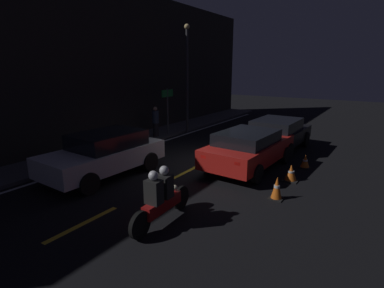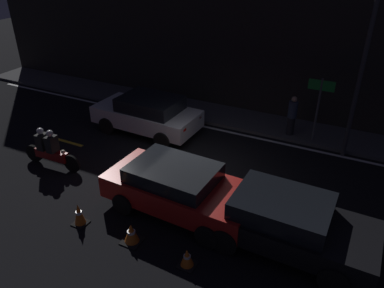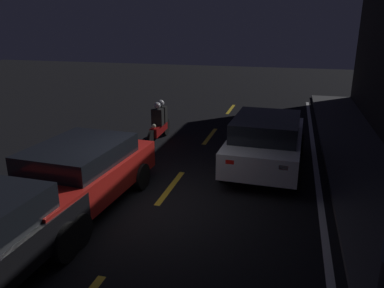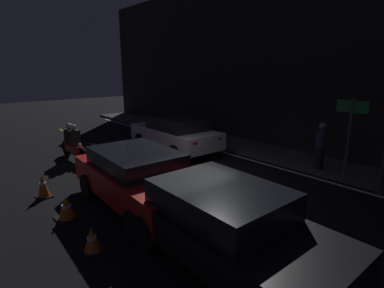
# 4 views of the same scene
# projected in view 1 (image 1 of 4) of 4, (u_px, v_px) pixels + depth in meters

# --- Properties ---
(ground_plane) EXTENTS (56.00, 56.00, 0.00)m
(ground_plane) POSITION_uv_depth(u_px,v_px,m) (204.00, 163.00, 11.51)
(ground_plane) COLOR black
(raised_curb) EXTENTS (28.00, 1.94, 0.12)m
(raised_curb) POSITION_uv_depth(u_px,v_px,m) (117.00, 145.00, 14.00)
(raised_curb) COLOR #424244
(raised_curb) RESTS_ON ground
(building_front) EXTENTS (28.00, 0.30, 7.37)m
(building_front) POSITION_uv_depth(u_px,v_px,m) (95.00, 65.00, 13.69)
(building_front) COLOR black
(building_front) RESTS_ON ground
(lane_dash_b) EXTENTS (2.00, 0.14, 0.01)m
(lane_dash_b) POSITION_uv_depth(u_px,v_px,m) (83.00, 224.00, 7.05)
(lane_dash_b) COLOR gold
(lane_dash_b) RESTS_ON ground
(lane_dash_c) EXTENTS (2.00, 0.14, 0.01)m
(lane_dash_c) POSITION_uv_depth(u_px,v_px,m) (189.00, 170.00, 10.70)
(lane_dash_c) COLOR gold
(lane_dash_c) RESTS_ON ground
(lane_dash_d) EXTENTS (2.00, 0.14, 0.01)m
(lane_dash_d) POSITION_uv_depth(u_px,v_px,m) (241.00, 144.00, 14.34)
(lane_dash_d) COLOR gold
(lane_dash_d) RESTS_ON ground
(lane_dash_e) EXTENTS (2.00, 0.14, 0.01)m
(lane_dash_e) POSITION_uv_depth(u_px,v_px,m) (272.00, 129.00, 17.99)
(lane_dash_e) COLOR gold
(lane_dash_e) RESTS_ON ground
(lane_solid_kerb) EXTENTS (25.20, 0.14, 0.01)m
(lane_solid_kerb) POSITION_uv_depth(u_px,v_px,m) (137.00, 150.00, 13.36)
(lane_solid_kerb) COLOR silver
(lane_solid_kerb) RESTS_ON ground
(sedan_white) EXTENTS (4.18, 2.09, 1.47)m
(sedan_white) POSITION_uv_depth(u_px,v_px,m) (105.00, 153.00, 10.04)
(sedan_white) COLOR silver
(sedan_white) RESTS_ON ground
(taxi_red) EXTENTS (4.28, 2.16, 1.38)m
(taxi_red) POSITION_uv_depth(u_px,v_px,m) (249.00, 148.00, 10.82)
(taxi_red) COLOR red
(taxi_red) RESTS_ON ground
(van_black) EXTENTS (4.14, 2.08, 1.40)m
(van_black) POSITION_uv_depth(u_px,v_px,m) (277.00, 133.00, 13.19)
(van_black) COLOR black
(van_black) RESTS_ON ground
(motorcycle) EXTENTS (2.24, 0.39, 1.38)m
(motorcycle) POSITION_uv_depth(u_px,v_px,m) (161.00, 198.00, 6.92)
(motorcycle) COLOR black
(motorcycle) RESTS_ON ground
(traffic_cone_near) EXTENTS (0.39, 0.39, 0.65)m
(traffic_cone_near) POSITION_uv_depth(u_px,v_px,m) (277.00, 188.00, 8.32)
(traffic_cone_near) COLOR black
(traffic_cone_near) RESTS_ON ground
(traffic_cone_mid) EXTENTS (0.49, 0.49, 0.54)m
(traffic_cone_mid) POSITION_uv_depth(u_px,v_px,m) (291.00, 173.00, 9.68)
(traffic_cone_mid) COLOR black
(traffic_cone_mid) RESTS_ON ground
(traffic_cone_far) EXTENTS (0.41, 0.41, 0.48)m
(traffic_cone_far) POSITION_uv_depth(u_px,v_px,m) (305.00, 162.00, 10.95)
(traffic_cone_far) COLOR black
(traffic_cone_far) RESTS_ON ground
(pedestrian) EXTENTS (0.34, 0.34, 1.54)m
(pedestrian) POSITION_uv_depth(u_px,v_px,m) (156.00, 122.00, 15.25)
(pedestrian) COLOR black
(pedestrian) RESTS_ON raised_curb
(shop_sign) EXTENTS (0.90, 0.08, 2.40)m
(shop_sign) POSITION_uv_depth(u_px,v_px,m) (167.00, 102.00, 15.68)
(shop_sign) COLOR #4C4C51
(shop_sign) RESTS_ON raised_curb
(street_lamp) EXTENTS (0.28, 0.28, 5.76)m
(street_lamp) POSITION_uv_depth(u_px,v_px,m) (187.00, 74.00, 16.02)
(street_lamp) COLOR #333338
(street_lamp) RESTS_ON ground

